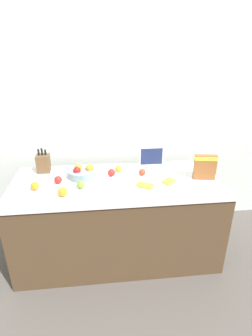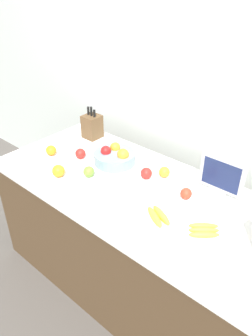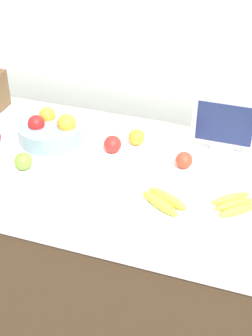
{
  "view_description": "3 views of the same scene",
  "coord_description": "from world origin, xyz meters",
  "views": [
    {
      "loc": [
        -0.17,
        -2.26,
        2.0
      ],
      "look_at": [
        0.09,
        0.0,
        1.0
      ],
      "focal_mm": 28.0,
      "sensor_mm": 36.0,
      "label": 1
    },
    {
      "loc": [
        1.02,
        -1.29,
        2.04
      ],
      "look_at": [
        -0.08,
        -0.04,
        1.0
      ],
      "focal_mm": 35.0,
      "sensor_mm": 36.0,
      "label": 2
    },
    {
      "loc": [
        0.53,
        -1.43,
        1.94
      ],
      "look_at": [
        0.07,
        -0.05,
        0.92
      ],
      "focal_mm": 50.0,
      "sensor_mm": 36.0,
      "label": 3
    }
  ],
  "objects": [
    {
      "name": "counter",
      "position": [
        0.0,
        0.0,
        0.43
      ],
      "size": [
        2.02,
        0.88,
        0.86
      ],
      "color": "#4C3823",
      "rests_on": "ground_plane"
    },
    {
      "name": "apple_front",
      "position": [
        -0.34,
        -0.11,
        0.9
      ],
      "size": [
        0.07,
        0.07,
        0.07
      ],
      "primitive_type": "sphere",
      "color": "#6B9E33",
      "rests_on": "counter"
    },
    {
      "name": "orange_front_right",
      "position": [
        0.03,
        0.21,
        0.9
      ],
      "size": [
        0.07,
        0.07,
        0.07
      ],
      "primitive_type": "sphere",
      "color": "orange",
      "rests_on": "counter"
    },
    {
      "name": "apple_by_knife_block",
      "position": [
        0.26,
        0.11,
        0.9
      ],
      "size": [
        0.07,
        0.07,
        0.07
      ],
      "primitive_type": "sphere",
      "color": "red",
      "rests_on": "counter"
    },
    {
      "name": "ground_plane",
      "position": [
        0.0,
        0.0,
        0.0
      ],
      "size": [
        14.0,
        14.0,
        0.0
      ],
      "primitive_type": "plane",
      "color": "#514C47"
    },
    {
      "name": "small_monitor",
      "position": [
        0.39,
        0.28,
        0.99
      ],
      "size": [
        0.27,
        0.03,
        0.24
      ],
      "color": "#B7B7BC",
      "rests_on": "counter"
    },
    {
      "name": "fruit_bowl",
      "position": [
        -0.33,
        0.14,
        0.91
      ],
      "size": [
        0.29,
        0.29,
        0.13
      ],
      "color": "gray",
      "rests_on": "counter"
    },
    {
      "name": "apple_rightmost",
      "position": [
        -0.05,
        0.12,
        0.9
      ],
      "size": [
        0.07,
        0.07,
        0.07
      ],
      "primitive_type": "sphere",
      "color": "red",
      "rests_on": "counter"
    },
    {
      "name": "banana_bunch_left",
      "position": [
        0.49,
        -0.08,
        0.88
      ],
      "size": [
        0.18,
        0.18,
        0.03
      ],
      "rotation": [
        0.0,
        0.0,
        3.7
      ],
      "color": "yellow",
      "rests_on": "counter"
    },
    {
      "name": "banana_bunch_right",
      "position": [
        0.25,
        -0.15,
        0.88
      ],
      "size": [
        0.19,
        0.15,
        0.04
      ],
      "rotation": [
        0.0,
        0.0,
        5.79
      ],
      "color": "yellow",
      "rests_on": "counter"
    },
    {
      "name": "wall_back",
      "position": [
        0.0,
        0.66,
        1.3
      ],
      "size": [
        9.0,
        0.06,
        2.6
      ],
      "color": "silver",
      "rests_on": "ground_plane"
    }
  ]
}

